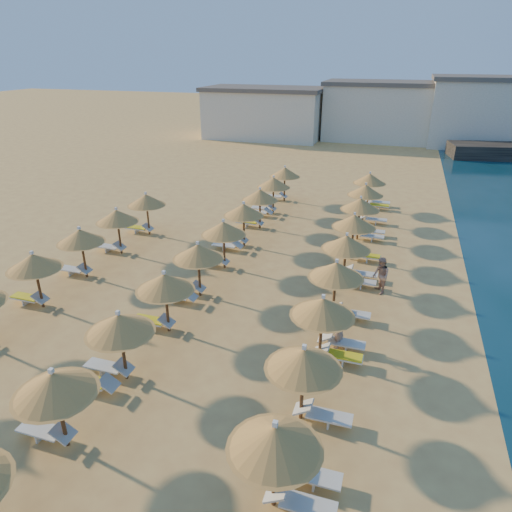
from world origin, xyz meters
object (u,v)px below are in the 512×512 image
(beachgoer_a, at_px, (339,329))
(beachgoer_b, at_px, (381,276))
(parasol_row_east, at_px, (336,271))
(parasol_row_west, at_px, (198,253))

(beachgoer_a, xyz_separation_m, beachgoer_b, (1.25, 5.07, 0.07))
(parasol_row_east, height_order, parasol_row_west, same)
(parasol_row_west, bearing_deg, beachgoer_a, -17.71)
(parasol_row_west, relative_size, beachgoer_b, 18.86)
(parasol_row_east, xyz_separation_m, beachgoer_a, (0.53, -2.19, -1.38))
(parasol_row_west, relative_size, beachgoer_a, 20.34)
(beachgoer_b, bearing_deg, parasol_row_west, -96.51)
(beachgoer_b, bearing_deg, beachgoer_a, -39.91)
(parasol_row_west, bearing_deg, beachgoer_b, 19.56)
(parasol_row_east, bearing_deg, beachgoer_a, -76.47)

